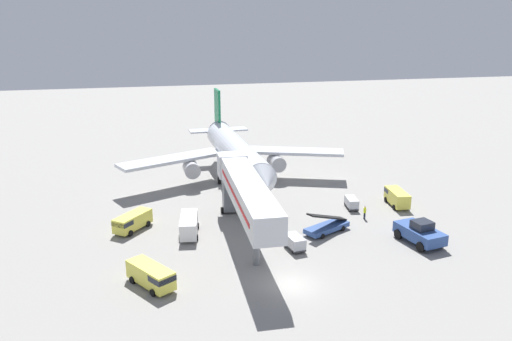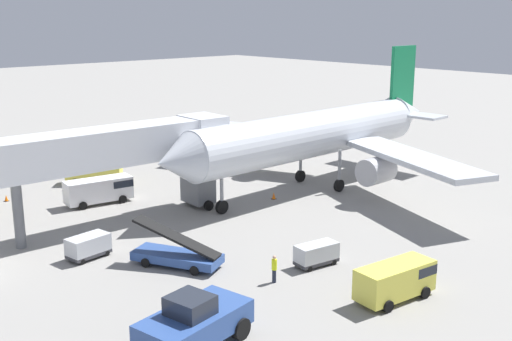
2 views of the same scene
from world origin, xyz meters
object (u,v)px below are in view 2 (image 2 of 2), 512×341
Objects in this scene: airplane_at_gate at (317,134)px; baggage_cart_near_right at (88,246)px; baggage_cart_rear_left at (316,254)px; service_van_outer_right at (92,172)px; pushback_tug at (194,322)px; belt_loader_truck at (177,254)px; ground_crew_worker_foreground at (274,268)px; safety_cone_alpha at (274,196)px; jet_bridge at (104,152)px; service_van_far_right at (397,279)px; safety_cone_bravo at (6,198)px; service_van_far_left at (100,189)px.

airplane_at_gate is 11.90× the size of baggage_cart_near_right.
service_van_outer_right is at bearing -178.39° from baggage_cart_rear_left.
belt_loader_truck is at bearing 149.39° from pushback_tug.
safety_cone_alpha is at bearing 136.29° from ground_crew_worker_foreground.
jet_bridge is at bearing -98.12° from airplane_at_gate.
service_van_outer_right is (-14.93, -14.42, -3.79)m from airplane_at_gate.
service_van_far_right is (3.35, 11.40, -0.08)m from pushback_tug.
jet_bridge is at bearing -158.66° from baggage_cart_rear_left.
pushback_tug is 10.11m from belt_loader_truck.
airplane_at_gate is at bearing 57.24° from safety_cone_bravo.
ground_crew_worker_foreground is at bearing -150.14° from service_van_far_right.
safety_cone_alpha is at bearing 127.55° from pushback_tug.
airplane_at_gate reaches higher than jet_bridge.
belt_loader_truck is at bearing 35.27° from baggage_cart_near_right.
airplane_at_gate is 21.62m from belt_loader_truck.
airplane_at_gate is 19.45m from service_van_far_left.
baggage_cart_rear_left is at bearing 21.34° from jet_bridge.
safety_cone_bravo is (0.35, -8.24, -0.84)m from service_van_outer_right.
baggage_cart_rear_left is at bearing 18.40° from safety_cone_bravo.
airplane_at_gate is 21.10m from service_van_outer_right.
service_van_outer_right is at bearing 92.43° from safety_cone_bravo.
service_van_far_right is 20.40m from safety_cone_alpha.
baggage_cart_near_right is 14.68m from baggage_cart_rear_left.
baggage_cart_rear_left is (27.44, 0.77, -0.32)m from service_van_outer_right.
pushback_tug is at bearing -18.97° from service_van_far_left.
baggage_cart_near_right is (10.40, -6.60, -0.39)m from service_van_far_left.
baggage_cart_rear_left is 28.56m from safety_cone_bravo.
safety_cone_bravo is at bearing -130.61° from safety_cone_alpha.
pushback_tug is 1.06× the size of service_van_far_left.
safety_cone_bravo is (-21.25, -2.52, -0.47)m from belt_loader_truck.
jet_bridge reaches higher than service_van_far_right.
safety_cone_bravo is (-14.72, -17.17, -0.02)m from safety_cone_alpha.
jet_bridge is 13.32m from safety_cone_bravo.
pushback_tug is at bearing -5.00° from safety_cone_bravo.
baggage_cart_near_right is 4.86× the size of safety_cone_alpha.
baggage_cart_rear_left is 4.96× the size of safety_cone_alpha.
pushback_tug reaches higher than safety_cone_alpha.
service_van_far_right is at bearing 14.77° from safety_cone_bravo.
service_van_outer_right reaches higher than baggage_cart_near_right.
service_van_far_right is (33.64, 0.53, 0.06)m from service_van_outer_right.
ground_crew_worker_foreground is 3.07× the size of safety_cone_bravo.
belt_loader_truck is 8.73m from baggage_cart_rear_left.
ground_crew_worker_foreground reaches higher than baggage_cart_near_right.
service_van_far_left is at bearing -116.96° from airplane_at_gate.
service_van_far_left is at bearing 168.51° from belt_loader_truck.
belt_loader_truck is 16.04m from safety_cone_alpha.
jet_bridge is (-2.80, -19.63, 0.79)m from airplane_at_gate.
jet_bridge is 7.86× the size of baggage_cart_rear_left.
baggage_cart_rear_left is 1.74× the size of ground_crew_worker_foreground.
belt_loader_truck is at bearing -155.17° from ground_crew_worker_foreground.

